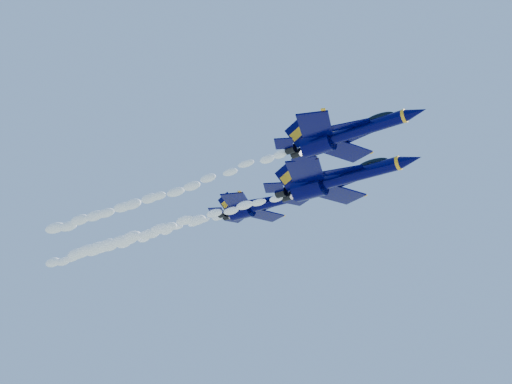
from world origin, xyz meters
The scene contains 6 objects.
jet_lead centered at (14.40, -13.61, 150.70)m, with size 14.93×12.24×5.55m.
smoke_trail_jet_lead centered at (-12.45, -13.61, 150.32)m, with size 40.94×1.66×1.50m, color white.
jet_second centered at (8.42, -3.83, 151.00)m, with size 18.43×15.12×6.85m.
smoke_trail_jet_second centered at (-19.93, -3.83, 150.58)m, with size 40.94×2.05×1.85m, color white.
jet_third centered at (-6.08, 1.07, 152.66)m, with size 15.46×12.68×5.75m.
smoke_trail_jet_third centered at (-33.16, 1.07, 152.27)m, with size 40.94×1.72×1.55m, color white.
Camera 1 is at (35.91, -59.80, 122.59)m, focal length 40.00 mm.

